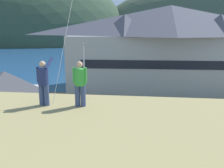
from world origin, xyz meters
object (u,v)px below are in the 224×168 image
object	(u,v)px
harbor_lodge	(170,46)
moored_boat_wharfside	(93,67)
moored_boat_inner_slip	(85,72)
parked_car_back_row_left	(113,139)
storage_shed_near_lot	(7,97)
parking_light_pole	(84,73)
parked_car_back_row_right	(185,118)
parked_car_mid_row_near	(8,143)
parked_car_front_row_end	(195,152)
parked_car_front_row_silver	(77,111)
person_kite_flyer	(43,81)
wharf_dock	(109,70)
person_companion	(80,82)
moored_boat_outer_mooring	(128,67)

from	to	relation	value
harbor_lodge	moored_boat_wharfside	size ratio (longest dim) A/B	4.16
moored_boat_inner_slip	parked_car_back_row_left	world-z (taller)	moored_boat_inner_slip
storage_shed_near_lot	parking_light_pole	world-z (taller)	parking_light_pole
storage_shed_near_lot	parked_car_back_row_right	xyz separation A→B (m)	(16.33, 0.48, -1.55)
moored_boat_wharfside	parked_car_mid_row_near	bearing A→B (deg)	-88.71
storage_shed_near_lot	parked_car_back_row_right	size ratio (longest dim) A/B	1.44
parked_car_front_row_end	parking_light_pole	distance (m)	14.76
harbor_lodge	moored_boat_inner_slip	bearing A→B (deg)	148.45
parked_car_front_row_silver	storage_shed_near_lot	bearing A→B (deg)	-168.79
parked_car_front_row_end	parked_car_front_row_silver	distance (m)	12.10
moored_boat_wharfside	person_kite_flyer	distance (m)	43.88
wharf_dock	parked_car_mid_row_near	world-z (taller)	parked_car_mid_row_near
parked_car_mid_row_near	parked_car_front_row_silver	distance (m)	8.01
person_kite_flyer	storage_shed_near_lot	bearing A→B (deg)	124.13
storage_shed_near_lot	parking_light_pole	distance (m)	8.03
person_companion	moored_boat_wharfside	bearing A→B (deg)	100.37
wharf_dock	moored_boat_wharfside	size ratio (longest dim) A/B	2.11
moored_boat_wharfside	parking_light_pole	distance (m)	25.85
moored_boat_outer_mooring	person_companion	bearing A→B (deg)	-88.96
moored_boat_inner_slip	parked_car_mid_row_near	world-z (taller)	moored_boat_inner_slip
harbor_lodge	person_companion	bearing A→B (deg)	-101.69
storage_shed_near_lot	parked_car_mid_row_near	bearing A→B (deg)	-62.69
moored_boat_inner_slip	parked_car_front_row_silver	world-z (taller)	moored_boat_inner_slip
parked_car_back_row_left	parked_car_front_row_silver	world-z (taller)	same
wharf_dock	moored_boat_outer_mooring	xyz separation A→B (m)	(3.61, 1.59, 0.37)
moored_boat_inner_slip	person_companion	bearing A→B (deg)	-77.61
parked_car_front_row_silver	person_companion	bearing A→B (deg)	-74.72
moored_boat_outer_mooring	parked_car_mid_row_near	bearing A→B (deg)	-99.84
wharf_dock	moored_boat_inner_slip	xyz separation A→B (m)	(-3.70, -4.43, 0.37)
moored_boat_wharfside	parked_car_mid_row_near	xyz separation A→B (m)	(0.81, -36.11, 0.34)
parked_car_mid_row_near	person_kite_flyer	xyz separation A→B (m)	(5.61, -6.82, 6.06)
moored_boat_outer_mooring	parking_light_pole	xyz separation A→B (m)	(-3.09, -25.27, 3.47)
parked_car_back_row_right	person_kite_flyer	size ratio (longest dim) A/B	2.30
moored_boat_wharfside	person_companion	bearing A→B (deg)	-79.63
parked_car_front_row_end	moored_boat_wharfside	bearing A→B (deg)	110.89
parked_car_back_row_left	parking_light_pole	world-z (taller)	parking_light_pole
harbor_lodge	moored_boat_wharfside	xyz separation A→B (m)	(-13.69, 14.62, -5.44)
parked_car_mid_row_near	parking_light_pole	distance (m)	11.68
moored_boat_outer_mooring	parked_car_mid_row_near	world-z (taller)	moored_boat_outer_mooring
moored_boat_wharfside	person_kite_flyer	bearing A→B (deg)	-81.49
parked_car_front_row_silver	wharf_dock	bearing A→B (deg)	91.10
parked_car_front_row_end	person_kite_flyer	xyz separation A→B (m)	(-7.29, -6.98, 6.06)
parked_car_back_row_left	parked_car_front_row_silver	distance (m)	7.19
parked_car_mid_row_near	person_companion	size ratio (longest dim) A/B	2.50
parked_car_back_row_left	person_companion	distance (m)	10.24
wharf_dock	parked_car_front_row_end	world-z (taller)	parked_car_front_row_end
moored_boat_outer_mooring	parked_car_back_row_left	bearing A→B (deg)	-88.18
harbor_lodge	moored_boat_inner_slip	size ratio (longest dim) A/B	3.52
moored_boat_wharfside	moored_boat_inner_slip	bearing A→B (deg)	-92.25
wharf_dock	parked_car_back_row_right	world-z (taller)	parked_car_back_row_right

